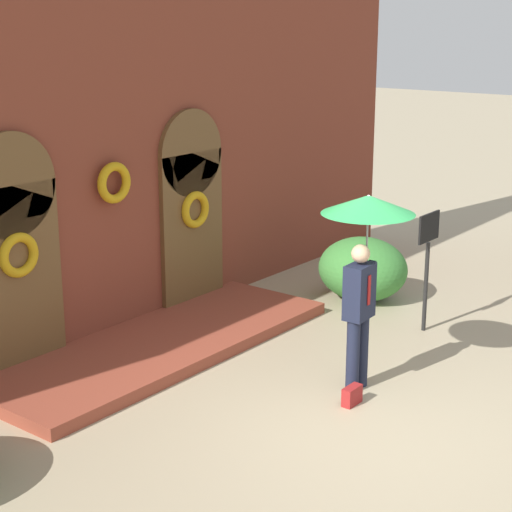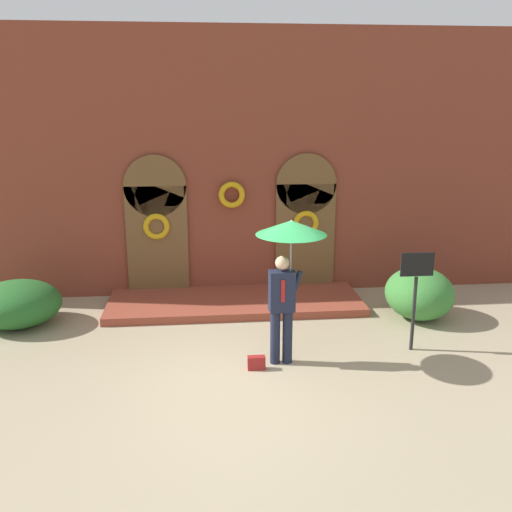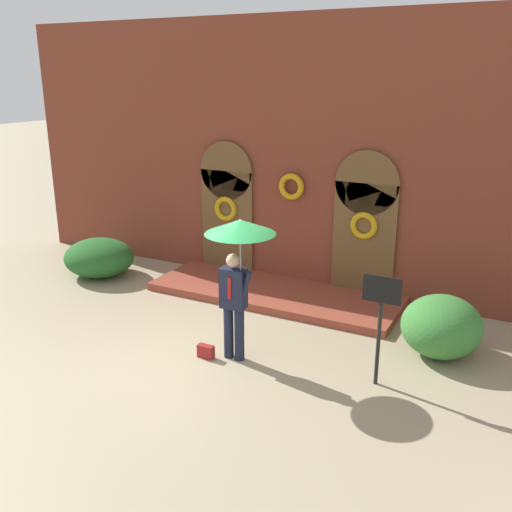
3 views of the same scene
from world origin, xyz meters
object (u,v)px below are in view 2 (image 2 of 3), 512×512
person_with_umbrella (289,249)px  shrub_right (419,293)px  handbag (256,363)px  shrub_left (17,304)px  sign_post (416,285)px

person_with_umbrella → shrub_right: person_with_umbrella is taller
person_with_umbrella → handbag: 1.89m
shrub_left → sign_post: bearing=-14.3°
person_with_umbrella → shrub_right: (2.86, 1.71, -1.41)m
person_with_umbrella → sign_post: size_ratio=1.37×
handbag → sign_post: 2.95m
shrub_left → shrub_right: bearing=-2.7°
handbag → shrub_left: size_ratio=0.17×
person_with_umbrella → handbag: size_ratio=8.44×
handbag → person_with_umbrella: bearing=20.9°
handbag → sign_post: sign_post is taller
person_with_umbrella → sign_post: (2.19, 0.28, -0.75)m
handbag → shrub_right: shrub_right is taller
sign_post → shrub_right: (0.67, 1.43, -0.66)m
sign_post → shrub_right: bearing=65.0°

